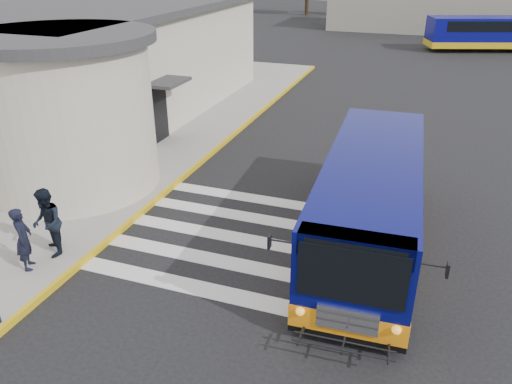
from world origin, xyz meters
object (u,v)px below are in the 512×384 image
(far_bus_a, at_px, (484,32))
(pedestrian_b, at_px, (47,223))
(transit_bus, at_px, (370,205))
(pedestrian_a, at_px, (23,239))

(far_bus_a, bearing_deg, pedestrian_b, 142.82)
(transit_bus, relative_size, pedestrian_a, 5.59)
(pedestrian_b, relative_size, far_bus_a, 0.20)
(pedestrian_a, height_order, far_bus_a, far_bus_a)
(transit_bus, bearing_deg, pedestrian_b, -158.54)
(far_bus_a, bearing_deg, pedestrian_a, 142.96)
(transit_bus, distance_m, pedestrian_b, 8.07)
(pedestrian_b, distance_m, far_bus_a, 36.70)
(transit_bus, height_order, far_bus_a, far_bus_a)
(pedestrian_b, xyz_separation_m, far_bus_a, (11.57, 34.83, 0.37))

